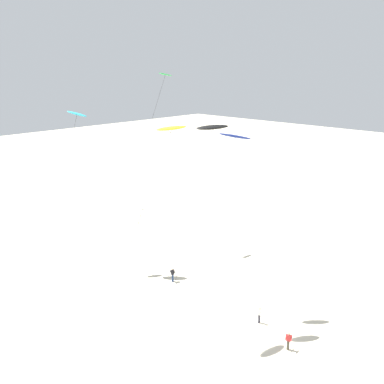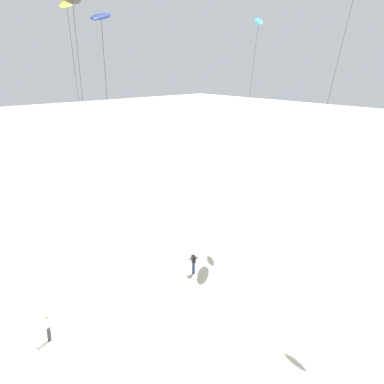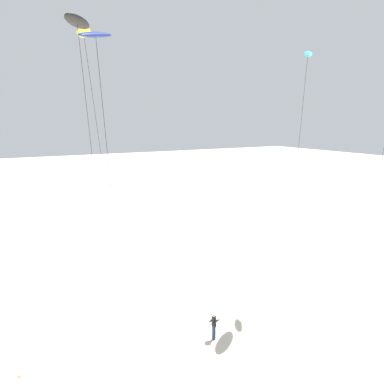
{
  "view_description": "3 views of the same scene",
  "coord_description": "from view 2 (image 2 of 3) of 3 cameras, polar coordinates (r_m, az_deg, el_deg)",
  "views": [
    {
      "loc": [
        -26.41,
        -16.54,
        22.6
      ],
      "look_at": [
        1.07,
        10.0,
        10.49
      ],
      "focal_mm": 35.79,
      "sensor_mm": 36.0,
      "label": 1
    },
    {
      "loc": [
        20.43,
        -7.21,
        15.03
      ],
      "look_at": [
        -1.46,
        12.0,
        5.96
      ],
      "focal_mm": 39.77,
      "sensor_mm": 36.0,
      "label": 2
    },
    {
      "loc": [
        19.78,
        -1.99,
        13.55
      ],
      "look_at": [
        -3.47,
        11.51,
        8.77
      ],
      "focal_mm": 40.06,
      "sensor_mm": 36.0,
      "label": 3
    }
  ],
  "objects": [
    {
      "name": "kite_black",
      "position": [
        25.78,
        -15.72,
        23.37
      ],
      "size": [
        4.96,
        3.51,
        18.46
      ],
      "color": "black",
      "rests_on": "ground"
    },
    {
      "name": "kite_cyan",
      "position": [
        38.75,
        8.84,
        21.09
      ],
      "size": [
        5.44,
        3.78,
        18.56
      ],
      "color": "#33BFE0",
      "rests_on": "ground"
    },
    {
      "name": "kite_yellow",
      "position": [
        29.42,
        -16.41,
        22.68
      ],
      "size": [
        7.25,
        4.57,
        18.5
      ],
      "color": "yellow",
      "rests_on": "ground"
    },
    {
      "name": "kite_white",
      "position": [
        32.25,
        4.63,
        4.5
      ],
      "size": [
        3.07,
        2.95,
        8.46
      ],
      "color": "white",
      "rests_on": "ground"
    },
    {
      "name": "ground_plane",
      "position": [
        26.37,
        -18.8,
        -18.51
      ],
      "size": [
        260.0,
        260.0,
        0.0
      ],
      "primitive_type": "plane",
      "color": "beige"
    },
    {
      "name": "kite_navy",
      "position": [
        22.99,
        -12.06,
        21.56
      ],
      "size": [
        4.91,
        3.67,
        17.47
      ],
      "color": "navy",
      "rests_on": "ground"
    },
    {
      "name": "kite_flyer_middle",
      "position": [
        25.96,
        -18.73,
        -16.75
      ],
      "size": [
        0.66,
        0.67,
        1.67
      ],
      "color": "#33333D",
      "rests_on": "ground"
    },
    {
      "name": "kite_flyer_furthest",
      "position": [
        31.44,
        0.2,
        -9.43
      ],
      "size": [
        0.63,
        0.61,
        1.67
      ],
      "color": "navy",
      "rests_on": "ground"
    }
  ]
}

